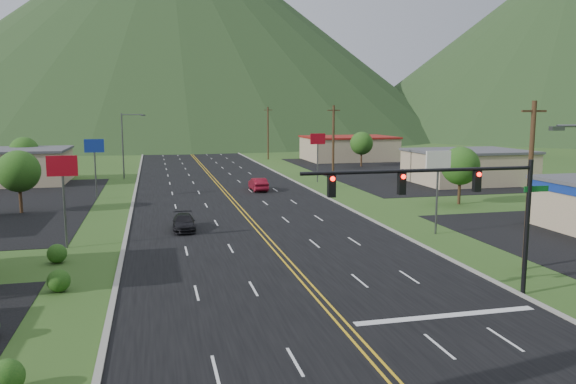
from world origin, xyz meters
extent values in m
cylinder|color=black|center=(10.50, 14.00, 3.50)|extent=(0.24, 0.24, 7.00)
cylinder|color=black|center=(4.50, 14.00, 6.60)|extent=(12.00, 0.18, 0.18)
cube|color=#0C591E|center=(10.90, 14.00, 5.50)|extent=(1.40, 0.06, 0.30)
cube|color=black|center=(7.50, 14.00, 6.00)|extent=(0.35, 0.28, 1.05)
sphere|color=#FF0C05|center=(7.50, 13.82, 6.35)|extent=(0.22, 0.22, 0.22)
cube|color=black|center=(3.50, 14.00, 6.00)|extent=(0.35, 0.28, 1.05)
sphere|color=#FF0C05|center=(3.50, 13.82, 6.35)|extent=(0.22, 0.22, 0.22)
cube|color=black|center=(0.00, 14.00, 6.00)|extent=(0.35, 0.28, 1.05)
sphere|color=#FF0C05|center=(0.00, 13.82, 6.35)|extent=(0.22, 0.22, 0.22)
cube|color=#59595E|center=(8.62, 10.00, 8.70)|extent=(0.60, 0.25, 0.18)
cylinder|color=#59595E|center=(-12.00, 70.00, 4.50)|extent=(0.20, 0.20, 9.00)
cylinder|color=#59595E|center=(-10.56, 70.00, 8.80)|extent=(2.88, 0.12, 0.12)
cube|color=#59595E|center=(-9.12, 70.00, 8.70)|extent=(0.60, 0.25, 0.18)
cube|color=tan|center=(32.00, 55.00, 2.00)|extent=(14.00, 11.00, 4.00)
cube|color=#4C4C51|center=(32.00, 55.00, 4.15)|extent=(14.40, 11.40, 0.30)
cube|color=tan|center=(28.00, 90.00, 2.10)|extent=(16.00, 12.00, 4.20)
cube|color=maroon|center=(28.00, 90.00, 4.35)|extent=(16.40, 12.40, 0.30)
cylinder|color=#59595E|center=(-14.00, 30.00, 2.50)|extent=(0.16, 0.16, 5.00)
cube|color=#A20918|center=(-14.00, 30.00, 5.70)|extent=(2.00, 0.18, 1.40)
cylinder|color=#59595E|center=(-14.00, 52.00, 2.50)|extent=(0.16, 0.16, 5.00)
cube|color=navy|center=(-14.00, 52.00, 5.70)|extent=(2.00, 0.18, 1.40)
cylinder|color=#59595E|center=(13.00, 28.00, 2.50)|extent=(0.16, 0.16, 5.00)
cube|color=white|center=(13.00, 28.00, 5.70)|extent=(2.00, 0.18, 1.40)
cylinder|color=#59595E|center=(13.00, 60.00, 2.50)|extent=(0.16, 0.16, 5.00)
cube|color=#A20918|center=(13.00, 60.00, 5.70)|extent=(2.00, 0.18, 1.40)
cylinder|color=#382314|center=(-20.00, 45.00, 1.50)|extent=(0.30, 0.30, 3.00)
sphere|color=#1C4D16|center=(-20.00, 45.00, 3.90)|extent=(3.84, 3.84, 3.84)
cylinder|color=#382314|center=(-25.00, 72.00, 1.50)|extent=(0.30, 0.30, 3.00)
sphere|color=#1C4D16|center=(-25.00, 72.00, 3.90)|extent=(3.84, 3.84, 3.84)
cylinder|color=#382314|center=(22.00, 40.00, 1.50)|extent=(0.30, 0.30, 3.00)
sphere|color=#1C4D16|center=(22.00, 40.00, 3.90)|extent=(3.84, 3.84, 3.84)
cylinder|color=#382314|center=(26.00, 78.00, 1.50)|extent=(0.30, 0.30, 3.00)
sphere|color=#1C4D16|center=(26.00, 78.00, 3.90)|extent=(3.84, 3.84, 3.84)
cylinder|color=#382314|center=(13.50, 18.00, 5.00)|extent=(0.28, 0.28, 10.00)
cube|color=#382314|center=(13.50, 18.00, 9.40)|extent=(1.60, 0.12, 0.12)
cylinder|color=#382314|center=(13.50, 55.00, 5.00)|extent=(0.28, 0.28, 10.00)
cube|color=#382314|center=(13.50, 55.00, 9.40)|extent=(1.60, 0.12, 0.12)
cylinder|color=#382314|center=(13.50, 95.00, 5.00)|extent=(0.28, 0.28, 10.00)
cube|color=#382314|center=(13.50, 95.00, 9.40)|extent=(1.60, 0.12, 0.12)
cylinder|color=#382314|center=(13.50, 135.00, 5.00)|extent=(0.28, 0.28, 10.00)
cube|color=#382314|center=(13.50, 135.00, 9.40)|extent=(1.60, 0.12, 0.12)
cone|color=#183217|center=(0.00, 220.00, 42.50)|extent=(220.00, 220.00, 85.00)
cone|color=#183217|center=(147.84, 176.19, 35.00)|extent=(180.00, 180.00, 70.00)
imported|color=black|center=(-5.78, 33.77, 0.61)|extent=(1.77, 4.24, 1.22)
imported|color=maroon|center=(3.95, 54.00, 0.75)|extent=(1.68, 4.59, 1.50)
camera|label=1|loc=(-7.94, -10.43, 9.49)|focal=35.00mm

